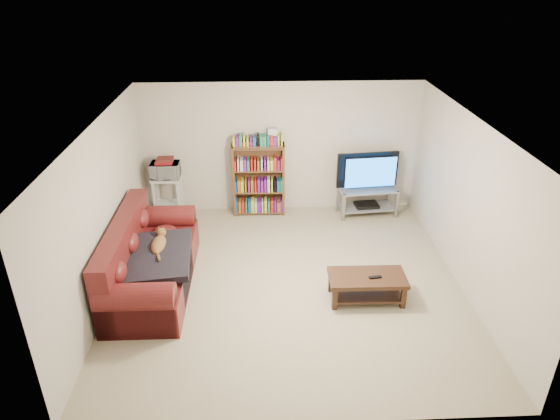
{
  "coord_description": "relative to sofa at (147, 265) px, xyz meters",
  "views": [
    {
      "loc": [
        -0.38,
        -6.07,
        4.25
      ],
      "look_at": [
        -0.1,
        0.4,
        1.0
      ],
      "focal_mm": 32.0,
      "sensor_mm": 36.0,
      "label": 1
    }
  ],
  "objects": [
    {
      "name": "sofa",
      "position": [
        0.0,
        0.0,
        0.0
      ],
      "size": [
        1.04,
        2.38,
        1.02
      ],
      "rotation": [
        0.0,
        0.0,
        -0.0
      ],
      "color": "#5C1818",
      "rests_on": "floor"
    },
    {
      "name": "floor",
      "position": [
        2.03,
        -0.03,
        -0.35
      ],
      "size": [
        5.0,
        5.0,
        0.0
      ],
      "primitive_type": "plane",
      "color": "#B8AB89",
      "rests_on": "ground"
    },
    {
      "name": "microwave",
      "position": [
        -0.01,
        2.12,
        0.6
      ],
      "size": [
        0.51,
        0.35,
        0.28
      ],
      "primitive_type": "imported",
      "rotation": [
        0.0,
        0.0,
        -0.02
      ],
      "color": "silver",
      "rests_on": "microwave_stand"
    },
    {
      "name": "tv_stand",
      "position": [
        3.61,
        2.12,
        0.01
      ],
      "size": [
        1.09,
        0.58,
        0.53
      ],
      "rotation": [
        0.0,
        0.0,
        0.1
      ],
      "color": "#999EA3",
      "rests_on": "floor"
    },
    {
      "name": "television",
      "position": [
        3.61,
        2.12,
        0.5
      ],
      "size": [
        1.14,
        0.26,
        0.65
      ],
      "primitive_type": "imported",
      "rotation": [
        0.0,
        0.0,
        3.24
      ],
      "color": "black",
      "rests_on": "tv_stand"
    },
    {
      "name": "microwave_stand",
      "position": [
        -0.01,
        2.12,
        0.17
      ],
      "size": [
        0.51,
        0.38,
        0.81
      ],
      "rotation": [
        0.0,
        0.0,
        -0.02
      ],
      "color": "silver",
      "rests_on": "floor"
    },
    {
      "name": "wall_front",
      "position": [
        2.03,
        -2.53,
        0.85
      ],
      "size": [
        5.0,
        0.0,
        5.0
      ],
      "primitive_type": "plane",
      "rotation": [
        -1.57,
        0.0,
        0.0
      ],
      "color": "beige",
      "rests_on": "ground"
    },
    {
      "name": "shelf_clutter",
      "position": [
        1.72,
        2.28,
        1.1
      ],
      "size": [
        0.69,
        0.21,
        0.28
      ],
      "rotation": [
        0.0,
        0.0,
        -0.01
      ],
      "color": "silver",
      "rests_on": "bookshelf"
    },
    {
      "name": "blanket",
      "position": [
        0.19,
        -0.16,
        0.23
      ],
      "size": [
        1.02,
        1.26,
        0.2
      ],
      "primitive_type": "cube",
      "rotation": [
        0.05,
        -0.04,
        0.08
      ],
      "color": "black",
      "rests_on": "sofa"
    },
    {
      "name": "bookshelf",
      "position": [
        1.62,
        2.27,
        0.35
      ],
      "size": [
        0.94,
        0.3,
        1.35
      ],
      "rotation": [
        0.0,
        0.0,
        -0.01
      ],
      "color": "brown",
      "rests_on": "floor"
    },
    {
      "name": "ceiling",
      "position": [
        2.03,
        -0.03,
        2.05
      ],
      "size": [
        5.0,
        5.0,
        0.0
      ],
      "primitive_type": "plane",
      "rotation": [
        3.14,
        0.0,
        0.0
      ],
      "color": "white",
      "rests_on": "ground"
    },
    {
      "name": "dvd_player",
      "position": [
        3.61,
        2.12,
        -0.16
      ],
      "size": [
        0.45,
        0.34,
        0.06
      ],
      "primitive_type": "cube",
      "rotation": [
        0.0,
        0.0,
        0.1
      ],
      "color": "black",
      "rests_on": "tv_stand"
    },
    {
      "name": "wall_left",
      "position": [
        -0.47,
        -0.03,
        0.85
      ],
      "size": [
        0.0,
        5.0,
        5.0
      ],
      "primitive_type": "plane",
      "rotation": [
        1.57,
        0.0,
        1.57
      ],
      "color": "beige",
      "rests_on": "ground"
    },
    {
      "name": "game_boxes",
      "position": [
        -0.01,
        2.12,
        0.76
      ],
      "size": [
        0.3,
        0.26,
        0.05
      ],
      "primitive_type": "cube",
      "rotation": [
        0.0,
        0.0,
        -0.02
      ],
      "color": "maroon",
      "rests_on": "microwave"
    },
    {
      "name": "wall_back",
      "position": [
        2.03,
        2.47,
        0.85
      ],
      "size": [
        5.0,
        0.0,
        5.0
      ],
      "primitive_type": "plane",
      "rotation": [
        1.57,
        0.0,
        0.0
      ],
      "color": "beige",
      "rests_on": "ground"
    },
    {
      "name": "cat",
      "position": [
        0.19,
        0.05,
        0.29
      ],
      "size": [
        0.26,
        0.65,
        0.19
      ],
      "primitive_type": null,
      "rotation": [
        0.0,
        0.0,
        -0.0
      ],
      "color": "brown",
      "rests_on": "sofa"
    },
    {
      "name": "wall_right",
      "position": [
        4.53,
        -0.03,
        0.85
      ],
      "size": [
        0.0,
        5.0,
        5.0
      ],
      "primitive_type": "plane",
      "rotation": [
        1.57,
        0.0,
        -1.57
      ],
      "color": "beige",
      "rests_on": "ground"
    },
    {
      "name": "coffee_table",
      "position": [
        3.09,
        -0.47,
        -0.08
      ],
      "size": [
        1.06,
        0.54,
        0.38
      ],
      "rotation": [
        0.0,
        0.0,
        -0.01
      ],
      "color": "#372113",
      "rests_on": "floor"
    },
    {
      "name": "remote",
      "position": [
        3.19,
        -0.52,
        0.05
      ],
      "size": [
        0.18,
        0.07,
        0.02
      ],
      "primitive_type": "cube",
      "rotation": [
        0.0,
        0.0,
        0.14
      ],
      "color": "black",
      "rests_on": "coffee_table"
    }
  ]
}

